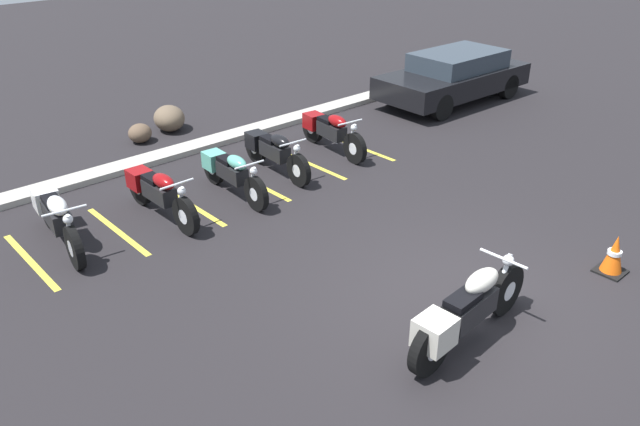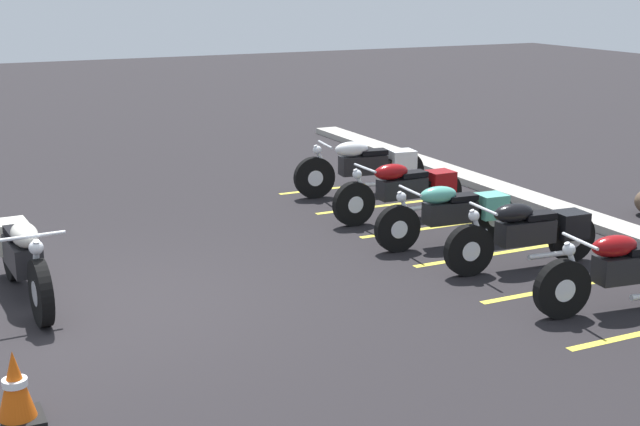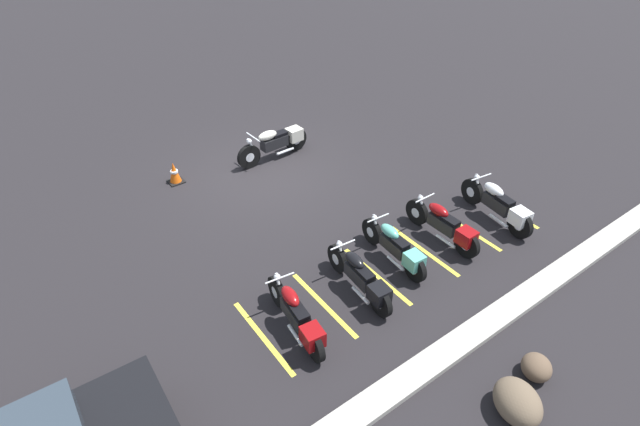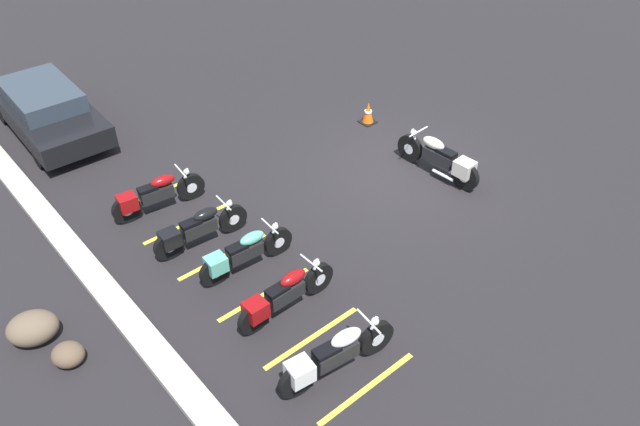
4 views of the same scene
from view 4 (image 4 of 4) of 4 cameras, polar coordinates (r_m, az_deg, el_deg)
name	(u,v)px [view 4 (image 4 of 4)]	position (r m, az deg, el deg)	size (l,w,h in m)	color
ground	(399,172)	(15.18, 7.27, 3.71)	(60.00, 60.00, 0.00)	black
motorcycle_cream_featured	(441,159)	(14.93, 11.04, 4.89)	(2.34, 0.66, 0.92)	black
parked_bike_0	(332,356)	(10.36, 1.12, -12.95)	(0.69, 2.24, 0.88)	black
parked_bike_1	(282,295)	(11.31, -3.47, -7.53)	(0.60, 2.14, 0.84)	black
parked_bike_2	(242,253)	(12.21, -7.14, -3.69)	(0.58, 2.07, 0.82)	black
parked_bike_3	(196,229)	(12.91, -11.25, -1.46)	(0.59, 2.10, 0.83)	black
parked_bike_4	(154,195)	(14.04, -14.95, 1.61)	(0.64, 2.13, 0.84)	black
car_black	(47,109)	(17.75, -23.71, 8.66)	(4.35, 1.93, 1.29)	black
concrete_curb	(126,316)	(12.00, -17.30, -8.98)	(18.00, 0.50, 0.12)	#A8A399
landscape_rock_0	(33,328)	(12.06, -24.78, -9.53)	(0.88, 0.70, 0.58)	brown
landscape_rock_1	(68,355)	(11.52, -22.04, -11.91)	(0.56, 0.50, 0.41)	brown
traffic_cone	(368,113)	(16.98, 4.42, 9.09)	(0.40, 0.40, 0.60)	black
stall_line_0	(367,388)	(10.59, 4.33, -15.67)	(0.10, 2.10, 0.00)	gold
stall_line_1	(312,338)	(11.22, -0.74, -11.32)	(0.10, 2.10, 0.00)	gold
stall_line_2	(265,294)	(11.98, -5.10, -7.40)	(0.10, 2.10, 0.00)	gold
stall_line_3	(223,256)	(12.85, -8.83, -3.94)	(0.10, 2.10, 0.00)	gold
stall_line_4	(187,223)	(13.80, -12.05, -0.93)	(0.10, 2.10, 0.00)	gold
stall_line_5	(155,194)	(14.83, -14.83, 1.68)	(0.10, 2.10, 0.00)	gold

